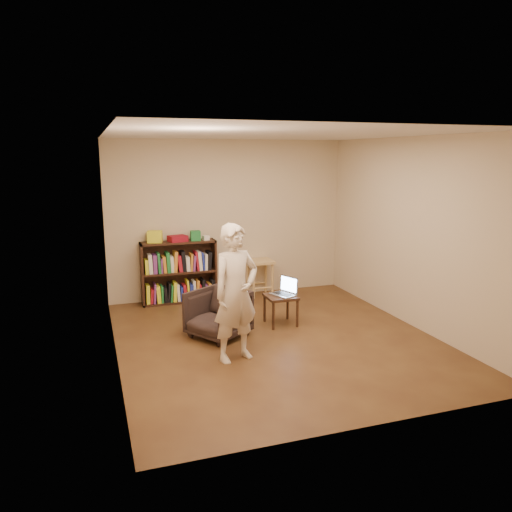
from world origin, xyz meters
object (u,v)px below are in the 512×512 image
object	(u,v)px
side_table	(281,300)
laptop	(285,290)
person	(236,293)
stool	(260,267)
armchair	(218,314)
bookshelf	(179,275)

from	to	relation	value
side_table	laptop	world-z (taller)	laptop
side_table	person	bearing A→B (deg)	-133.98
stool	person	xyz separation A→B (m)	(-1.15, -2.48, 0.31)
armchair	person	distance (m)	0.92
bookshelf	stool	size ratio (longest dim) A/B	1.96
bookshelf	armchair	distance (m)	1.78
side_table	laptop	xyz separation A→B (m)	(0.07, 0.02, 0.13)
armchair	laptop	distance (m)	1.07
armchair	side_table	size ratio (longest dim) A/B	1.63
side_table	bookshelf	bearing A→B (deg)	126.50
armchair	person	size ratio (longest dim) A/B	0.43
stool	laptop	size ratio (longest dim) A/B	1.49
bookshelf	laptop	size ratio (longest dim) A/B	2.93
laptop	person	xyz separation A→B (m)	(-1.01, -1.00, 0.32)
side_table	person	distance (m)	1.43
stool	armchair	xyz separation A→B (m)	(-1.17, -1.70, -0.18)
bookshelf	person	world-z (taller)	person
bookshelf	stool	world-z (taller)	bookshelf
bookshelf	stool	bearing A→B (deg)	-2.68
person	armchair	bearing A→B (deg)	73.43
side_table	laptop	size ratio (longest dim) A/B	1.03
bookshelf	stool	distance (m)	1.37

